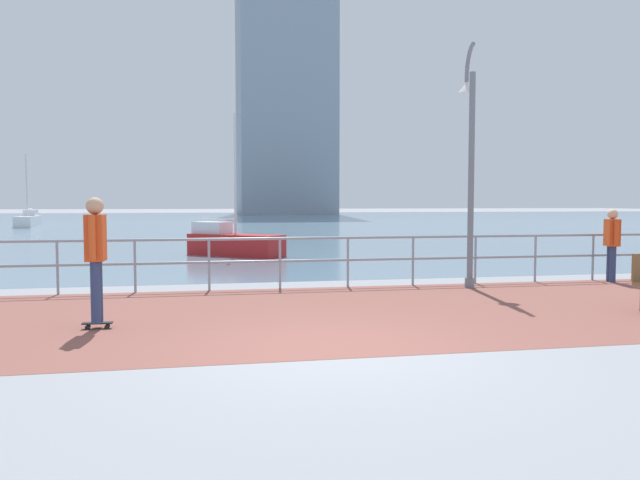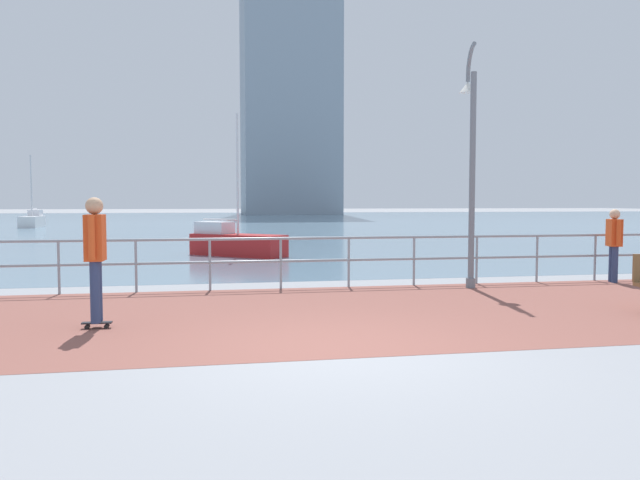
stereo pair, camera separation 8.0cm
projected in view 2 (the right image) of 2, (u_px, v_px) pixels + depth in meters
name	position (u px, v px, depth m)	size (l,w,h in m)	color
ground	(225.00, 225.00, 46.56)	(220.00, 220.00, 0.00)	gray
brick_paving	(303.00, 313.00, 9.59)	(28.00, 5.65, 0.01)	brown
harbor_water	(222.00, 221.00, 56.51)	(180.00, 88.00, 0.00)	slate
waterfront_railing	(281.00, 253.00, 12.31)	(25.25, 0.06, 1.04)	#8C99A3
lamppost	(471.00, 154.00, 12.47)	(0.39, 0.81, 4.92)	slate
skateboarder	(95.00, 250.00, 8.40)	(0.40, 0.55, 1.80)	black
bystander	(614.00, 240.00, 13.28)	(0.32, 0.55, 1.59)	navy
sailboat_blue	(33.00, 220.00, 42.50)	(1.27, 3.60, 4.98)	white
sailboat_yellow	(235.00, 242.00, 19.91)	(3.11, 2.90, 4.57)	#B21E1E
tower_slate	(289.00, 46.00, 87.41)	(13.28, 12.22, 49.38)	#8493A3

